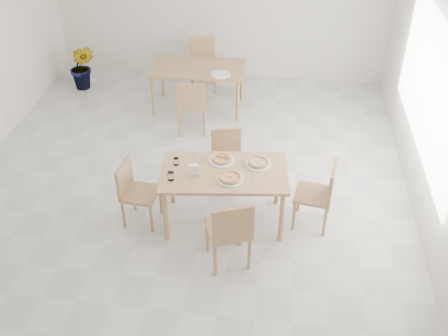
# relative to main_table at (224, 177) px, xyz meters

# --- Properties ---
(room) EXTENTS (7.28, 7.00, 7.00)m
(room) POSITION_rel_main_table_xyz_m (2.35, 1.00, 0.83)
(room) COLOR silver
(room) RESTS_ON ground
(main_table) EXTENTS (1.57, 1.01, 0.75)m
(main_table) POSITION_rel_main_table_xyz_m (0.00, 0.00, 0.00)
(main_table) COLOR tan
(main_table) RESTS_ON ground
(chair_south) EXTENTS (0.58, 0.58, 0.91)m
(chair_south) POSITION_rel_main_table_xyz_m (0.16, -0.76, -0.14)
(chair_south) COLOR tan
(chair_south) RESTS_ON ground
(chair_north) EXTENTS (0.48, 0.48, 0.81)m
(chair_north) POSITION_rel_main_table_xyz_m (-0.06, 0.76, -0.20)
(chair_north) COLOR tan
(chair_north) RESTS_ON ground
(chair_west) EXTENTS (0.45, 0.45, 0.84)m
(chair_west) POSITION_rel_main_table_xyz_m (-1.07, -0.13, -0.18)
(chair_west) COLOR tan
(chair_west) RESTS_ON ground
(chair_east) EXTENTS (0.50, 0.50, 0.88)m
(chair_east) POSITION_rel_main_table_xyz_m (1.15, 0.08, -0.16)
(chair_east) COLOR tan
(chair_east) RESTS_ON ground
(plate_margherita) EXTENTS (0.31, 0.31, 0.02)m
(plate_margherita) POSITION_rel_main_table_xyz_m (0.09, -0.16, 0.09)
(plate_margherita) COLOR white
(plate_margherita) RESTS_ON main_table
(plate_mushroom) EXTENTS (0.31, 0.31, 0.02)m
(plate_mushroom) POSITION_rel_main_table_xyz_m (0.39, 0.19, 0.09)
(plate_mushroom) COLOR white
(plate_mushroom) RESTS_ON main_table
(plate_pepperoni) EXTENTS (0.31, 0.31, 0.02)m
(plate_pepperoni) POSITION_rel_main_table_xyz_m (-0.06, 0.20, 0.09)
(plate_pepperoni) COLOR white
(plate_pepperoni) RESTS_ON main_table
(pizza_margherita) EXTENTS (0.27, 0.27, 0.03)m
(pizza_margherita) POSITION_rel_main_table_xyz_m (0.09, -0.16, 0.11)
(pizza_margherita) COLOR tan
(pizza_margherita) RESTS_ON plate_margherita
(pizza_mushroom) EXTENTS (0.33, 0.33, 0.03)m
(pizza_mushroom) POSITION_rel_main_table_xyz_m (0.39, 0.19, 0.12)
(pizza_mushroom) COLOR tan
(pizza_mushroom) RESTS_ON plate_mushroom
(pizza_pepperoni) EXTENTS (0.27, 0.27, 0.03)m
(pizza_pepperoni) POSITION_rel_main_table_xyz_m (-0.06, 0.20, 0.12)
(pizza_pepperoni) COLOR tan
(pizza_pepperoni) RESTS_ON plate_pepperoni
(tumbler_a) EXTENTS (0.08, 0.08, 0.10)m
(tumbler_a) POSITION_rel_main_table_xyz_m (-0.58, -0.24, 0.13)
(tumbler_a) COLOR white
(tumbler_a) RESTS_ON main_table
(tumbler_b) EXTENTS (0.07, 0.07, 0.09)m
(tumbler_b) POSITION_rel_main_table_xyz_m (-0.58, 0.06, 0.13)
(tumbler_b) COLOR white
(tumbler_b) RESTS_ON main_table
(napkin_holder) EXTENTS (0.14, 0.09, 0.14)m
(napkin_holder) POSITION_rel_main_table_xyz_m (-0.34, -0.12, 0.15)
(napkin_holder) COLOR silver
(napkin_holder) RESTS_ON main_table
(fork_a) EXTENTS (0.04, 0.16, 0.01)m
(fork_a) POSITION_rel_main_table_xyz_m (-0.40, 0.24, 0.09)
(fork_a) COLOR silver
(fork_a) RESTS_ON main_table
(fork_b) EXTENTS (0.11, 0.18, 0.01)m
(fork_b) POSITION_rel_main_table_xyz_m (0.39, -0.13, 0.09)
(fork_b) COLOR silver
(fork_b) RESTS_ON main_table
(second_table) EXTENTS (1.54, 0.90, 0.75)m
(second_table) POSITION_rel_main_table_xyz_m (-0.80, 2.86, 0.00)
(second_table) COLOR tan
(second_table) RESTS_ON ground
(chair_back_s) EXTENTS (0.50, 0.50, 0.91)m
(chair_back_s) POSITION_rel_main_table_xyz_m (-0.76, 2.02, -0.14)
(chair_back_s) COLOR tan
(chair_back_s) RESTS_ON ground
(chair_back_n) EXTENTS (0.54, 0.54, 0.91)m
(chair_back_n) POSITION_rel_main_table_xyz_m (-0.85, 3.64, -0.14)
(chair_back_n) COLOR tan
(chair_back_n) RESTS_ON ground
(plate_empty) EXTENTS (0.31, 0.31, 0.02)m
(plate_empty) POSITION_rel_main_table_xyz_m (-0.39, 2.60, 0.09)
(plate_empty) COLOR white
(plate_empty) RESTS_ON second_table
(potted_plant) EXTENTS (0.46, 0.38, 0.84)m
(potted_plant) POSITION_rel_main_table_xyz_m (-2.98, 3.33, -0.25)
(potted_plant) COLOR #275E1C
(potted_plant) RESTS_ON ground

